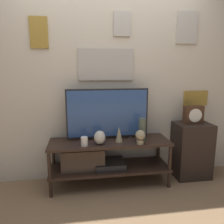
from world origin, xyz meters
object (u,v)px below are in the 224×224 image
(candle_jar, at_px, (84,141))
(mantel_clock, at_px, (193,115))
(vase_urn_stoneware, at_px, (100,137))
(decorative_bust, at_px, (140,136))
(vase_tall_ceramic, at_px, (142,130))
(vase_slim_bronze, at_px, (119,134))
(television, at_px, (108,113))

(candle_jar, distance_m, mantel_clock, 1.42)
(vase_urn_stoneware, bearing_deg, decorative_bust, -7.47)
(vase_tall_ceramic, bearing_deg, vase_slim_bronze, 177.03)
(television, distance_m, vase_slim_bronze, 0.29)
(candle_jar, bearing_deg, television, 37.38)
(mantel_clock, bearing_deg, vase_slim_bronze, -174.42)
(candle_jar, bearing_deg, mantel_clock, 7.42)
(vase_slim_bronze, distance_m, decorative_bust, 0.26)
(vase_slim_bronze, relative_size, mantel_clock, 0.73)
(vase_tall_ceramic, relative_size, mantel_clock, 1.13)
(vase_tall_ceramic, xyz_separation_m, decorative_bust, (-0.05, -0.10, -0.04))
(vase_tall_ceramic, height_order, decorative_bust, vase_tall_ceramic)
(decorative_bust, bearing_deg, television, 143.25)
(vase_tall_ceramic, distance_m, candle_jar, 0.70)
(candle_jar, bearing_deg, decorative_bust, -2.82)
(vase_tall_ceramic, relative_size, decorative_bust, 1.67)
(candle_jar, xyz_separation_m, decorative_bust, (0.64, -0.03, 0.04))
(vase_slim_bronze, xyz_separation_m, decorative_bust, (0.23, -0.12, 0.00))
(vase_tall_ceramic, height_order, vase_slim_bronze, vase_tall_ceramic)
(vase_slim_bronze, relative_size, candle_jar, 1.72)
(candle_jar, height_order, mantel_clock, mantel_clock)
(vase_slim_bronze, xyz_separation_m, mantel_clock, (0.98, 0.10, 0.19))
(television, xyz_separation_m, mantel_clock, (1.10, -0.04, -0.04))
(television, distance_m, mantel_clock, 1.10)
(vase_urn_stoneware, bearing_deg, mantel_clock, 7.13)
(mantel_clock, bearing_deg, candle_jar, -172.58)
(vase_urn_stoneware, bearing_deg, television, 58.86)
(decorative_bust, height_order, mantel_clock, mantel_clock)
(vase_tall_ceramic, bearing_deg, candle_jar, -174.13)
(vase_slim_bronze, bearing_deg, television, 129.76)
(television, bearing_deg, vase_tall_ceramic, -21.33)
(vase_tall_ceramic, bearing_deg, decorative_bust, -116.65)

